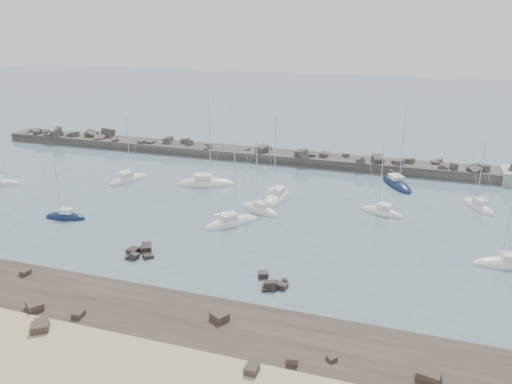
% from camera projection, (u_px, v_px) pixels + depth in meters
% --- Properties ---
extents(ground, '(400.00, 400.00, 0.00)m').
position_uv_depth(ground, '(198.00, 231.00, 70.59)').
color(ground, '#4A6373').
rests_on(ground, ground).
extents(sand_strip, '(140.00, 14.00, 1.00)m').
position_uv_depth(sand_strip, '(42.00, 379.00, 41.93)').
color(sand_strip, tan).
rests_on(sand_strip, ground).
extents(rock_shelf, '(140.00, 12.00, 1.72)m').
position_uv_depth(rock_shelf, '(108.00, 315.00, 50.91)').
color(rock_shelf, '#2D231F').
rests_on(rock_shelf, ground).
extents(rock_cluster_near, '(4.22, 4.34, 1.71)m').
position_uv_depth(rock_cluster_near, '(142.00, 253.00, 63.90)').
color(rock_cluster_near, black).
rests_on(rock_cluster_near, ground).
extents(rock_cluster_far, '(4.14, 4.01, 1.66)m').
position_uv_depth(rock_cluster_far, '(271.00, 285.00, 56.21)').
color(rock_cluster_far, black).
rests_on(rock_cluster_far, ground).
extents(breakwater, '(115.00, 7.32, 5.23)m').
position_uv_depth(breakwater, '(238.00, 156.00, 106.77)').
color(breakwater, '#33302D').
rests_on(breakwater, ground).
extents(sailboat_1, '(6.61, 2.86, 10.42)m').
position_uv_depth(sailboat_1, '(65.00, 217.00, 74.86)').
color(sailboat_1, '#0F1B41').
rests_on(sailboat_1, ground).
extents(sailboat_2, '(5.48, 8.45, 12.99)m').
position_uv_depth(sailboat_2, '(128.00, 180.00, 91.67)').
color(sailboat_2, silver).
rests_on(sailboat_2, ground).
extents(sailboat_3, '(11.17, 6.30, 16.81)m').
position_uv_depth(sailboat_3, '(206.00, 184.00, 89.52)').
color(sailboat_3, silver).
rests_on(sailboat_3, ground).
extents(sailboat_4, '(7.79, 5.46, 12.09)m').
position_uv_depth(sailboat_4, '(260.00, 210.00, 77.64)').
color(sailboat_4, silver).
rests_on(sailboat_4, ground).
extents(sailboat_5, '(3.99, 9.89, 15.27)m').
position_uv_depth(sailboat_5, '(276.00, 198.00, 82.61)').
color(sailboat_5, silver).
rests_on(sailboat_5, ground).
extents(sailboat_6, '(7.67, 8.06, 13.53)m').
position_uv_depth(sailboat_6, '(231.00, 223.00, 72.75)').
color(sailboat_6, silver).
rests_on(sailboat_6, ground).
extents(sailboat_7, '(7.35, 10.13, 15.47)m').
position_uv_depth(sailboat_7, '(397.00, 185.00, 89.27)').
color(sailboat_7, '#0F1B41').
rests_on(sailboat_7, ground).
extents(sailboat_8, '(7.30, 4.35, 11.27)m').
position_uv_depth(sailboat_8, '(382.00, 213.00, 76.64)').
color(sailboat_8, silver).
rests_on(sailboat_8, ground).
extents(sailboat_9, '(5.66, 7.67, 12.00)m').
position_uv_depth(sailboat_9, '(478.00, 207.00, 78.98)').
color(sailboat_9, silver).
rests_on(sailboat_9, ground).
extents(sailboat_10, '(8.44, 4.27, 12.82)m').
position_uv_depth(sailboat_10, '(507.00, 264.00, 60.86)').
color(sailboat_10, silver).
rests_on(sailboat_10, ground).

